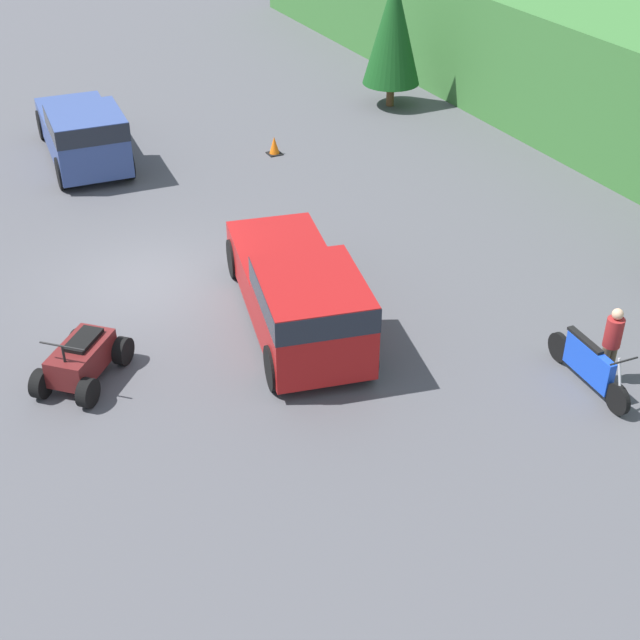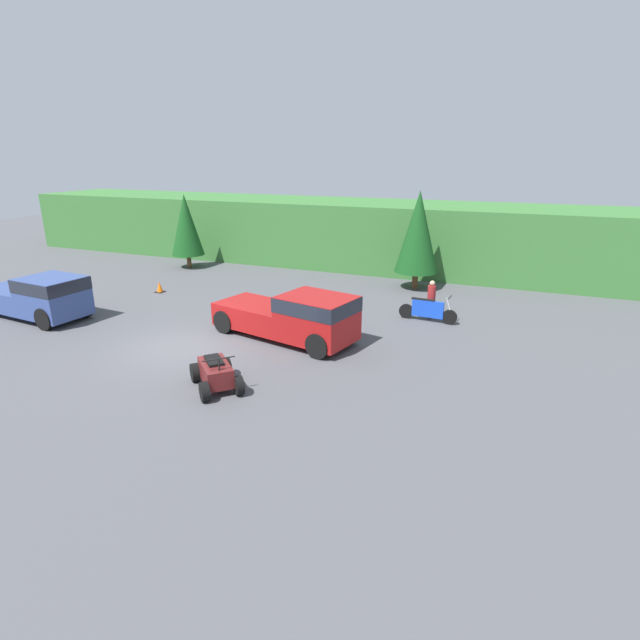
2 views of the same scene
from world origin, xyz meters
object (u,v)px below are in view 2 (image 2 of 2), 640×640
pickup_truck_red (295,315)px  quad_atv (216,374)px  pickup_truck_second (39,296)px  rider_person (431,298)px  dirt_bike (428,310)px  traffic_cone (160,287)px

pickup_truck_red → quad_atv: bearing=-84.0°
pickup_truck_red → quad_atv: size_ratio=2.61×
pickup_truck_second → rider_person: (15.09, 6.18, -0.10)m
quad_atv → rider_person: rider_person is taller
quad_atv → rider_person: size_ratio=1.39×
dirt_bike → quad_atv: size_ratio=1.07×
pickup_truck_red → traffic_cone: pickup_truck_red is taller
dirt_bike → traffic_cone: size_ratio=4.40×
pickup_truck_second → traffic_cone: 5.57m
pickup_truck_red → pickup_truck_second: (-10.98, -1.63, -0.00)m
rider_person → pickup_truck_second: bearing=-162.5°
rider_person → traffic_cone: size_ratio=2.95×
dirt_bike → traffic_cone: dirt_bike is taller
dirt_bike → traffic_cone: 13.23m
pickup_truck_second → quad_atv: 10.84m
dirt_bike → pickup_truck_second: bearing=-154.6°
pickup_truck_second → dirt_bike: (15.06, 5.74, -0.50)m
pickup_truck_red → rider_person: bearing=60.6°
pickup_truck_second → quad_atv: bearing=-10.1°
quad_atv → dirt_bike: bearing=105.3°
pickup_truck_second → rider_person: size_ratio=3.30×
traffic_cone → pickup_truck_red: bearing=-21.3°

